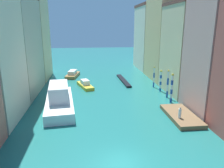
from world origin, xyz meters
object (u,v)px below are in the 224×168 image
(mooring_pole_1, at_px, (168,84))
(motorboat_1, at_px, (85,85))
(gondola_black, at_px, (123,80))
(vaporetto_white, at_px, (59,99))
(mooring_pole_2, at_px, (161,80))
(mooring_pole_3, at_px, (154,77))
(waterfront_dock, at_px, (181,116))
(person_on_dock, at_px, (180,113))
(mooring_pole_0, at_px, (172,88))
(motorboat_0, at_px, (73,74))

(mooring_pole_1, xyz_separation_m, motorboat_1, (-13.35, 7.68, -1.87))
(mooring_pole_1, bearing_deg, motorboat_1, 150.10)
(gondola_black, bearing_deg, vaporetto_white, -129.35)
(mooring_pole_2, relative_size, mooring_pole_3, 0.98)
(waterfront_dock, relative_size, person_on_dock, 5.07)
(waterfront_dock, height_order, mooring_pole_3, mooring_pole_3)
(mooring_pole_0, bearing_deg, mooring_pole_2, 86.79)
(mooring_pole_2, distance_m, vaporetto_white, 18.16)
(motorboat_1, bearing_deg, mooring_pole_3, -5.68)
(waterfront_dock, bearing_deg, mooring_pole_3, 87.17)
(waterfront_dock, bearing_deg, mooring_pole_0, 82.06)
(waterfront_dock, distance_m, vaporetto_white, 16.76)
(motorboat_1, bearing_deg, gondola_black, 25.01)
(motorboat_0, height_order, motorboat_1, motorboat_0)
(motorboat_0, xyz_separation_m, motorboat_1, (2.91, -9.23, -0.06))
(mooring_pole_2, height_order, motorboat_1, mooring_pole_2)
(waterfront_dock, xyz_separation_m, gondola_black, (-4.30, 19.39, -0.08))
(mooring_pole_0, distance_m, mooring_pole_2, 6.05)
(vaporetto_white, distance_m, motorboat_0, 19.63)
(mooring_pole_2, distance_m, mooring_pole_3, 2.75)
(mooring_pole_1, xyz_separation_m, motorboat_0, (-16.26, 16.91, -1.81))
(mooring_pole_3, height_order, motorboat_0, mooring_pole_3)
(person_on_dock, distance_m, motorboat_0, 29.83)
(mooring_pole_0, height_order, motorboat_1, mooring_pole_0)
(mooring_pole_1, relative_size, motorboat_1, 0.76)
(gondola_black, distance_m, motorboat_1, 8.85)
(mooring_pole_2, relative_size, motorboat_1, 0.64)
(person_on_dock, distance_m, mooring_pole_3, 15.65)
(waterfront_dock, bearing_deg, motorboat_1, 128.18)
(person_on_dock, xyz_separation_m, motorboat_0, (-14.47, 26.08, -0.62))
(mooring_pole_3, xyz_separation_m, motorboat_0, (-15.93, 10.52, -1.47))
(mooring_pole_1, height_order, mooring_pole_2, mooring_pole_1)
(mooring_pole_3, relative_size, motorboat_1, 0.65)
(gondola_black, bearing_deg, motorboat_0, 153.29)
(mooring_pole_0, bearing_deg, mooring_pole_1, 83.78)
(waterfront_dock, height_order, person_on_dock, person_on_dock)
(mooring_pole_0, xyz_separation_m, mooring_pole_3, (-0.07, 8.75, -0.30))
(mooring_pole_2, xyz_separation_m, motorboat_0, (-16.34, 13.24, -1.44))
(mooring_pole_2, bearing_deg, motorboat_0, 140.98)
(motorboat_0, distance_m, motorboat_1, 9.68)
(waterfront_dock, distance_m, motorboat_0, 29.17)
(mooring_pole_0, bearing_deg, mooring_pole_3, 90.47)
(vaporetto_white, relative_size, gondola_black, 1.20)
(gondola_black, relative_size, motorboat_1, 1.70)
(person_on_dock, xyz_separation_m, vaporetto_white, (-15.12, 6.48, 0.10))
(mooring_pole_1, distance_m, motorboat_1, 15.51)
(person_on_dock, xyz_separation_m, gondola_black, (-3.55, 20.59, -1.00))
(waterfront_dock, xyz_separation_m, person_on_dock, (-0.75, -1.20, 0.92))
(mooring_pole_0, xyz_separation_m, vaporetto_white, (-16.65, -0.33, -1.06))
(mooring_pole_1, relative_size, mooring_pole_3, 1.17)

